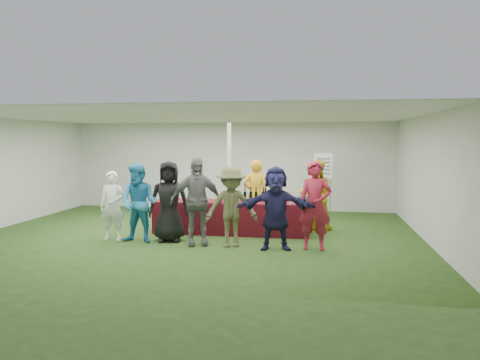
% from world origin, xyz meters
% --- Properties ---
extents(ground, '(60.00, 60.00, 0.00)m').
position_xyz_m(ground, '(0.00, 0.00, 0.00)').
color(ground, '#284719').
rests_on(ground, ground).
extents(tent, '(10.00, 10.00, 10.00)m').
position_xyz_m(tent, '(0.50, 1.20, 1.35)').
color(tent, white).
rests_on(tent, ground).
extents(serving_table, '(3.60, 0.80, 0.75)m').
position_xyz_m(serving_table, '(0.73, 0.26, 0.38)').
color(serving_table, '#571322').
rests_on(serving_table, ground).
extents(wine_bottles, '(0.88, 0.13, 0.32)m').
position_xyz_m(wine_bottles, '(1.43, 0.40, 0.87)').
color(wine_bottles, black).
rests_on(wine_bottles, serving_table).
extents(wine_glasses, '(2.76, 0.14, 0.16)m').
position_xyz_m(wine_glasses, '(0.30, 0.02, 0.86)').
color(wine_glasses, silver).
rests_on(wine_glasses, serving_table).
extents(water_bottle, '(0.07, 0.07, 0.23)m').
position_xyz_m(water_bottle, '(0.75, 0.34, 0.85)').
color(water_bottle, silver).
rests_on(water_bottle, serving_table).
extents(bar_towel, '(0.25, 0.18, 0.03)m').
position_xyz_m(bar_towel, '(2.23, 0.31, 0.77)').
color(bar_towel, white).
rests_on(bar_towel, serving_table).
extents(dump_bucket, '(0.22, 0.22, 0.18)m').
position_xyz_m(dump_bucket, '(2.40, 0.04, 0.84)').
color(dump_bucket, slate).
rests_on(dump_bucket, serving_table).
extents(wine_list_sign, '(0.50, 0.03, 1.80)m').
position_xyz_m(wine_list_sign, '(2.84, 2.75, 1.32)').
color(wine_list_sign, slate).
rests_on(wine_list_sign, ground).
extents(staff_pourer, '(0.67, 0.49, 1.70)m').
position_xyz_m(staff_pourer, '(1.21, 0.85, 0.85)').
color(staff_pourer, gold).
rests_on(staff_pourer, ground).
extents(staff_back, '(0.94, 0.80, 1.70)m').
position_xyz_m(staff_back, '(2.66, 1.01, 0.85)').
color(staff_back, gold).
rests_on(staff_back, ground).
extents(customer_0, '(0.57, 0.40, 1.50)m').
position_xyz_m(customer_0, '(-1.68, -0.87, 0.75)').
color(customer_0, white).
rests_on(customer_0, ground).
extents(customer_1, '(0.87, 0.71, 1.68)m').
position_xyz_m(customer_1, '(-1.01, -1.02, 0.84)').
color(customer_1, teal).
rests_on(customer_1, ground).
extents(customer_2, '(0.95, 0.72, 1.73)m').
position_xyz_m(customer_2, '(-0.43, -0.79, 0.86)').
color(customer_2, black).
rests_on(customer_2, ground).
extents(customer_3, '(1.15, 0.79, 1.82)m').
position_xyz_m(customer_3, '(0.24, -1.04, 0.91)').
color(customer_3, slate).
rests_on(customer_3, ground).
extents(customer_4, '(1.18, 0.87, 1.64)m').
position_xyz_m(customer_4, '(0.98, -1.06, 0.82)').
color(customer_4, brown).
rests_on(customer_4, ground).
extents(customer_5, '(1.59, 0.69, 1.66)m').
position_xyz_m(customer_5, '(1.89, -1.16, 0.83)').
color(customer_5, '#1D1B44').
rests_on(customer_5, ground).
extents(customer_6, '(0.65, 0.42, 1.77)m').
position_xyz_m(customer_6, '(2.65, -1.04, 0.88)').
color(customer_6, maroon).
rests_on(customer_6, ground).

